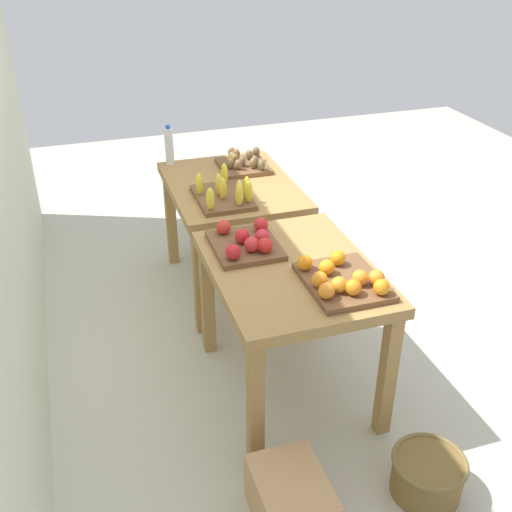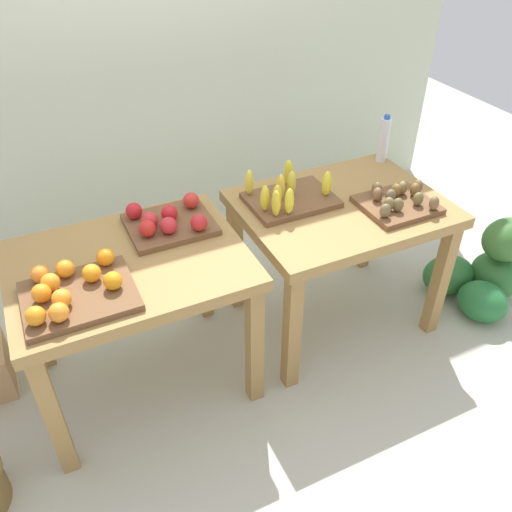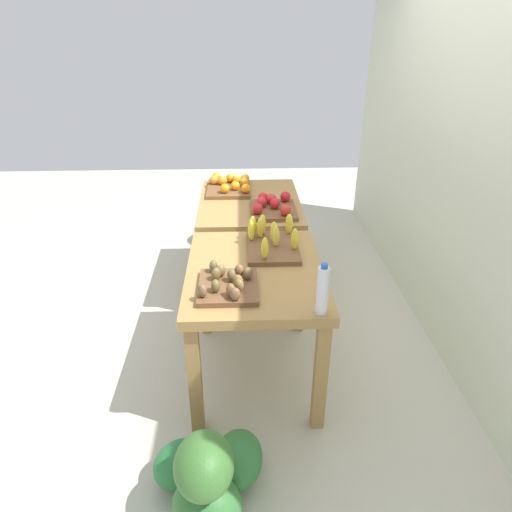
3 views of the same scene
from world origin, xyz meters
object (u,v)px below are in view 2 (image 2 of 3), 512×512
at_px(watermelon_pile, 484,271).
at_px(banana_crate, 288,196).
at_px(display_table_left, 131,281).
at_px(kiwi_bin, 398,201).
at_px(water_bottle, 384,140).
at_px(orange_bin, 73,291).
at_px(display_table_right, 340,222).
at_px(apple_bin, 168,221).

bearing_deg(watermelon_pile, banana_crate, 162.90).
height_order(display_table_left, kiwi_bin, kiwi_bin).
xyz_separation_m(display_table_left, water_bottle, (1.59, 0.31, 0.25)).
bearing_deg(display_table_left, orange_bin, -147.55).
bearing_deg(display_table_right, display_table_left, 180.00).
distance_m(water_bottle, watermelon_pile, 1.02).
bearing_deg(display_table_right, water_bottle, 33.82).
xyz_separation_m(banana_crate, watermelon_pile, (1.18, -0.36, -0.63)).
bearing_deg(display_table_right, orange_bin, -173.33).
distance_m(display_table_right, banana_crate, 0.33).
distance_m(apple_bin, watermelon_pile, 1.95).
bearing_deg(apple_bin, banana_crate, -4.58).
distance_m(display_table_left, kiwi_bin, 1.37).
xyz_separation_m(water_bottle, watermelon_pile, (0.46, -0.56, -0.72)).
bearing_deg(banana_crate, kiwi_bin, -28.72).
bearing_deg(display_table_left, banana_crate, 7.54).
bearing_deg(watermelon_pile, apple_bin, 167.07).
bearing_deg(water_bottle, apple_bin, -173.66).
bearing_deg(orange_bin, watermelon_pile, -2.21).
distance_m(display_table_right, water_bottle, 0.61).
bearing_deg(banana_crate, orange_bin, -166.15).
xyz_separation_m(kiwi_bin, watermelon_pile, (0.69, -0.10, -0.62)).
bearing_deg(water_bottle, watermelon_pile, -50.95).
distance_m(orange_bin, apple_bin, 0.59).
relative_size(display_table_left, water_bottle, 3.74).
height_order(banana_crate, water_bottle, water_bottle).
bearing_deg(kiwi_bin, display_table_left, 173.53).
xyz_separation_m(display_table_left, banana_crate, (0.86, 0.11, 0.16)).
xyz_separation_m(display_table_right, kiwi_bin, (0.23, -0.15, 0.15)).
bearing_deg(kiwi_bin, water_bottle, 63.05).
distance_m(orange_bin, water_bottle, 1.90).
height_order(display_table_right, apple_bin, apple_bin).
height_order(display_table_right, water_bottle, water_bottle).
xyz_separation_m(display_table_left, apple_bin, (0.24, 0.16, 0.16)).
bearing_deg(watermelon_pile, water_bottle, 129.05).
relative_size(display_table_right, apple_bin, 2.60).
bearing_deg(display_table_right, apple_bin, 169.41).
height_order(display_table_right, watermelon_pile, display_table_right).
bearing_deg(water_bottle, display_table_left, -168.85).
bearing_deg(kiwi_bin, watermelon_pile, -7.89).
relative_size(kiwi_bin, watermelon_pile, 0.59).
distance_m(orange_bin, kiwi_bin, 1.60).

